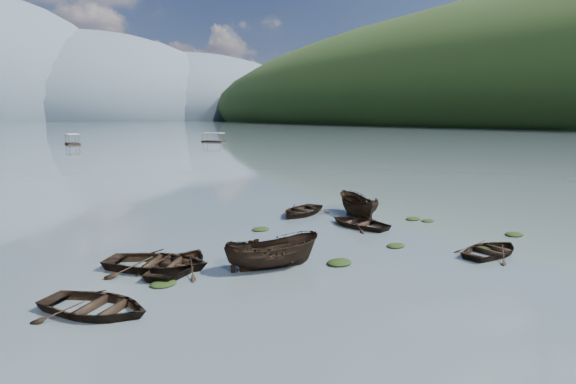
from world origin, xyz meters
TOP-DOWN VIEW (x-y plane):
  - ground_plane at (0.00, 0.00)m, footprint 2400.00×2400.00m
  - right_hill_far at (460.00, 220.00)m, footprint 520.00×1200.00m
  - haze_mtn_c at (140.00, 900.00)m, footprint 520.00×520.00m
  - haze_mtn_d at (320.00, 900.00)m, footprint 520.00×520.00m
  - rowboat_0 at (-13.23, 4.06)m, footprint 5.00×5.17m
  - rowboat_1 at (-9.12, 6.92)m, footprint 5.05×4.96m
  - rowboat_2 at (-5.52, 4.73)m, footprint 4.74×2.63m
  - rowboat_3 at (3.13, 8.59)m, footprint 3.71×4.62m
  - rowboat_4 at (4.86, 0.53)m, footprint 4.11×3.09m
  - rowboat_5 at (4.71, 10.36)m, footprint 2.75×4.44m
  - rowboat_6 at (-10.02, 7.45)m, footprint 5.89×5.77m
  - rowboat_7 at (2.04, 13.43)m, footprint 5.33×4.76m
  - rowboat_8 at (5.36, 11.22)m, footprint 2.49×4.58m
  - weed_clump_0 at (-2.59, 3.50)m, footprint 1.24×1.01m
  - weed_clump_1 at (1.75, 4.08)m, footprint 1.04×0.83m
  - weed_clump_2 at (5.64, 1.28)m, footprint 1.04×0.84m
  - weed_clump_3 at (7.85, 7.10)m, footprint 0.89×0.75m
  - weed_clump_4 at (9.28, 1.99)m, footprint 1.15×0.92m
  - weed_clump_5 at (-10.39, 5.35)m, footprint 1.09×0.88m
  - weed_clump_6 at (-2.57, 11.08)m, footprint 1.09×0.91m
  - weed_clump_7 at (7.44, 8.00)m, footprint 1.05×0.84m
  - pontoon_centre at (-0.23, 109.84)m, footprint 2.80×6.60m
  - pontoon_right at (33.44, 101.25)m, footprint 5.63×6.59m

SIDE VIEW (x-z plane):
  - ground_plane at x=0.00m, z-range 0.00..0.00m
  - right_hill_far at x=460.00m, z-range -95.00..95.00m
  - haze_mtn_c at x=140.00m, z-range -130.00..130.00m
  - haze_mtn_d at x=320.00m, z-range -110.00..110.00m
  - rowboat_0 at x=-13.23m, z-range -0.44..0.44m
  - rowboat_1 at x=-9.12m, z-range -0.43..0.43m
  - rowboat_2 at x=-5.52m, z-range -0.87..0.87m
  - rowboat_3 at x=3.13m, z-range -0.43..0.43m
  - rowboat_4 at x=4.86m, z-range -0.40..0.40m
  - rowboat_5 at x=4.71m, z-range -0.80..0.80m
  - rowboat_6 at x=-10.02m, z-range -0.50..0.50m
  - rowboat_7 at x=2.04m, z-range -0.45..0.45m
  - rowboat_8 at x=5.36m, z-range -0.84..0.84m
  - weed_clump_0 at x=-2.59m, z-range -0.14..0.14m
  - weed_clump_1 at x=1.75m, z-range -0.11..0.11m
  - weed_clump_2 at x=5.64m, z-range -0.11..0.11m
  - weed_clump_3 at x=7.85m, z-range -0.10..0.10m
  - weed_clump_4 at x=9.28m, z-range -0.12..0.12m
  - weed_clump_5 at x=-10.39m, z-range -0.12..0.12m
  - weed_clump_6 at x=-2.57m, z-range -0.11..0.11m
  - weed_clump_7 at x=7.44m, z-range -0.11..0.11m
  - pontoon_centre at x=-0.23m, z-range -1.26..1.26m
  - pontoon_right at x=33.44m, z-range -1.19..1.19m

